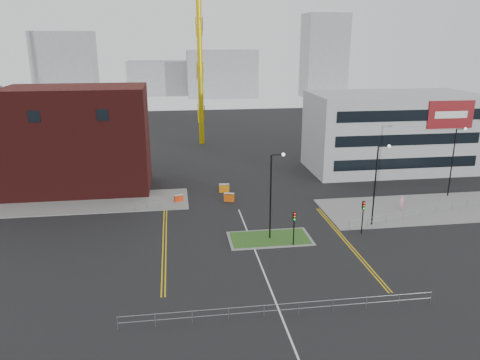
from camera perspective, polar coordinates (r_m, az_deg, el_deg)
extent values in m
plane|color=black|center=(41.76, 3.17, -11.78)|extent=(200.00, 200.00, 0.00)
cube|color=slate|center=(62.49, -19.33, -2.71)|extent=(28.00, 8.00, 0.12)
cube|color=slate|center=(61.26, 21.13, -3.29)|extent=(24.00, 10.00, 0.12)
cube|color=slate|center=(49.13, 3.65, -7.13)|extent=(8.60, 4.60, 0.08)
cube|color=#22531B|center=(49.12, 3.65, -7.11)|extent=(8.00, 4.00, 0.12)
cube|color=#411110|center=(66.38, -18.98, 4.68)|extent=(18.00, 10.00, 14.00)
cube|color=black|center=(61.79, -23.82, 7.10)|extent=(1.40, 0.10, 1.40)
cube|color=black|center=(60.14, -16.42, 7.61)|extent=(1.40, 0.10, 1.40)
cube|color=#A0A3A5|center=(76.95, 17.83, 5.61)|extent=(25.00, 12.00, 12.00)
cube|color=black|center=(72.46, 19.60, 1.93)|extent=(22.00, 0.10, 1.60)
cube|color=black|center=(71.69, 19.88, 4.63)|extent=(22.00, 0.10, 1.60)
cube|color=black|center=(71.09, 20.16, 7.39)|extent=(22.00, 0.10, 1.60)
cube|color=maroon|center=(74.05, 24.32, 7.27)|extent=(7.00, 0.15, 4.00)
cube|color=white|center=(73.97, 24.36, 7.26)|extent=(5.00, 0.05, 1.00)
cylinder|color=#DEBE0D|center=(91.07, -4.92, 15.05)|extent=(1.00, 1.00, 34.24)
cylinder|color=black|center=(47.48, 3.75, -2.21)|extent=(0.16, 0.16, 9.00)
cylinder|color=black|center=(46.33, 4.58, 3.09)|extent=(1.20, 0.10, 0.10)
sphere|color=silver|center=(46.47, 5.30, 3.11)|extent=(0.36, 0.36, 0.36)
cylinder|color=black|center=(52.96, 16.11, -0.82)|extent=(0.16, 0.16, 9.00)
cylinder|color=black|center=(52.07, 17.12, 3.94)|extent=(1.20, 0.10, 0.10)
sphere|color=silver|center=(52.32, 17.71, 3.94)|extent=(0.36, 0.36, 0.36)
cylinder|color=black|center=(66.32, 24.43, 1.84)|extent=(0.16, 0.16, 9.00)
cylinder|color=black|center=(65.74, 25.35, 5.64)|extent=(1.20, 0.10, 0.10)
sphere|color=silver|center=(66.07, 25.78, 5.64)|extent=(0.36, 0.36, 0.36)
cylinder|color=black|center=(47.20, 6.57, -6.32)|extent=(0.12, 0.12, 3.00)
cube|color=black|center=(46.55, 6.64, -4.40)|extent=(0.28, 0.22, 0.90)
sphere|color=red|center=(46.33, 6.69, -4.11)|extent=(0.18, 0.18, 0.18)
sphere|color=orange|center=(46.44, 6.68, -4.45)|extent=(0.18, 0.18, 0.18)
sphere|color=#0CCC33|center=(46.55, 6.67, -4.80)|extent=(0.18, 0.18, 0.18)
cylinder|color=black|center=(51.44, 14.69, -4.78)|extent=(0.12, 0.12, 3.00)
cube|color=black|center=(50.85, 14.83, -3.00)|extent=(0.28, 0.22, 0.90)
sphere|color=red|center=(50.64, 14.91, -2.73)|extent=(0.18, 0.18, 0.18)
sphere|color=orange|center=(50.74, 14.89, -3.05)|extent=(0.18, 0.18, 0.18)
sphere|color=#0CCC33|center=(50.84, 14.86, -3.36)|extent=(0.18, 0.18, 0.18)
cylinder|color=gray|center=(36.17, 5.11, -14.83)|extent=(24.00, 0.04, 0.04)
cylinder|color=gray|center=(36.43, 5.09, -15.49)|extent=(24.00, 0.04, 0.04)
cylinder|color=gray|center=(35.96, -14.73, -16.53)|extent=(0.05, 0.05, 1.10)
cylinder|color=gray|center=(40.62, 22.27, -13.14)|extent=(0.05, 0.05, 1.10)
cylinder|color=gray|center=(57.23, -11.29, -2.79)|extent=(6.00, 0.04, 0.04)
cylinder|color=gray|center=(57.39, -11.26, -3.26)|extent=(6.00, 0.04, 0.04)
cylinder|color=gray|center=(57.66, -14.24, -3.37)|extent=(0.05, 0.05, 1.10)
cylinder|color=gray|center=(57.29, -8.26, -3.14)|extent=(0.05, 0.05, 1.10)
cylinder|color=gray|center=(58.18, 21.11, -3.30)|extent=(19.01, 5.04, 0.04)
cylinder|color=gray|center=(58.34, 21.05, -3.76)|extent=(19.01, 5.04, 0.04)
cylinder|color=gray|center=(52.28, 13.18, -5.43)|extent=(0.05, 0.05, 1.10)
cube|color=silver|center=(43.48, 2.65, -10.53)|extent=(0.15, 30.00, 0.01)
cube|color=gold|center=(50.08, -9.34, -6.89)|extent=(0.12, 24.00, 0.01)
cube|color=gold|center=(50.07, -9.00, -6.88)|extent=(0.12, 24.00, 0.01)
cube|color=gold|center=(49.41, 12.75, -7.44)|extent=(0.12, 20.00, 0.01)
cube|color=gold|center=(49.51, 13.07, -7.41)|extent=(0.12, 20.00, 0.01)
cube|color=gray|center=(159.48, -20.47, 12.67)|extent=(18.00, 12.00, 22.00)
cube|color=gray|center=(167.21, -2.23, 12.81)|extent=(24.00, 12.00, 16.00)
cube|color=gray|center=(169.30, 10.20, 14.65)|extent=(14.00, 12.00, 28.00)
cube|color=gray|center=(176.42, -8.53, 12.20)|extent=(30.00, 12.00, 12.00)
imported|color=pink|center=(59.83, 19.10, -2.65)|extent=(0.76, 0.57, 1.88)
cube|color=red|center=(59.97, -7.47, -2.26)|extent=(1.17, 0.63, 0.93)
cube|color=silver|center=(59.83, -7.49, -1.88)|extent=(1.17, 0.63, 0.11)
cube|color=#C64C0B|center=(59.72, -1.34, -2.12)|extent=(1.37, 0.70, 1.09)
cube|color=silver|center=(59.57, -1.35, -1.68)|extent=(1.37, 0.70, 0.13)
cube|color=orange|center=(63.28, -1.94, -0.99)|extent=(1.40, 0.55, 1.14)
cube|color=silver|center=(63.12, -1.95, -0.55)|extent=(1.40, 0.55, 0.14)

